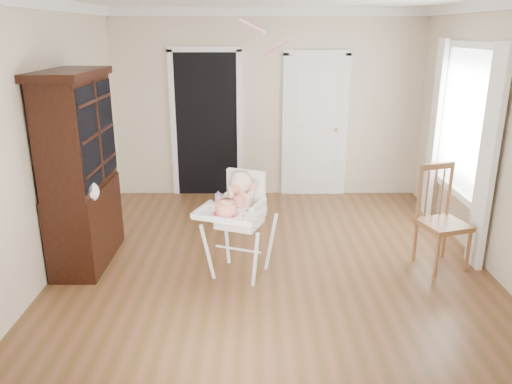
{
  "coord_description": "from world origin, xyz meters",
  "views": [
    {
      "loc": [
        -0.19,
        -4.82,
        2.39
      ],
      "look_at": [
        -0.18,
        -0.28,
        0.92
      ],
      "focal_mm": 35.0,
      "sensor_mm": 36.0,
      "label": 1
    }
  ],
  "objects_px": {
    "high_chair": "(239,213)",
    "china_cabinet": "(81,171)",
    "cake": "(226,209)",
    "dining_chair": "(442,221)",
    "sippy_cup": "(218,199)"
  },
  "relations": [
    {
      "from": "high_chair",
      "to": "china_cabinet",
      "type": "xyz_separation_m",
      "value": [
        -1.65,
        0.32,
        0.34
      ]
    },
    {
      "from": "cake",
      "to": "dining_chair",
      "type": "height_order",
      "value": "dining_chair"
    },
    {
      "from": "cake",
      "to": "china_cabinet",
      "type": "xyz_separation_m",
      "value": [
        -1.53,
        0.6,
        0.2
      ]
    },
    {
      "from": "china_cabinet",
      "to": "high_chair",
      "type": "bearing_deg",
      "value": -11.15
    },
    {
      "from": "sippy_cup",
      "to": "dining_chair",
      "type": "relative_size",
      "value": 0.15
    },
    {
      "from": "sippy_cup",
      "to": "high_chair",
      "type": "bearing_deg",
      "value": 9.59
    },
    {
      "from": "sippy_cup",
      "to": "china_cabinet",
      "type": "xyz_separation_m",
      "value": [
        -1.44,
        0.36,
        0.19
      ]
    },
    {
      "from": "high_chair",
      "to": "cake",
      "type": "distance_m",
      "value": 0.33
    },
    {
      "from": "sippy_cup",
      "to": "dining_chair",
      "type": "height_order",
      "value": "dining_chair"
    },
    {
      "from": "dining_chair",
      "to": "cake",
      "type": "bearing_deg",
      "value": 174.7
    },
    {
      "from": "sippy_cup",
      "to": "cake",
      "type": "bearing_deg",
      "value": -69.93
    },
    {
      "from": "cake",
      "to": "dining_chair",
      "type": "xyz_separation_m",
      "value": [
        2.22,
        0.48,
        -0.31
      ]
    },
    {
      "from": "high_chair",
      "to": "cake",
      "type": "relative_size",
      "value": 4.41
    },
    {
      "from": "high_chair",
      "to": "dining_chair",
      "type": "xyz_separation_m",
      "value": [
        2.1,
        0.21,
        -0.17
      ]
    },
    {
      "from": "high_chair",
      "to": "dining_chair",
      "type": "bearing_deg",
      "value": 26.22
    }
  ]
}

